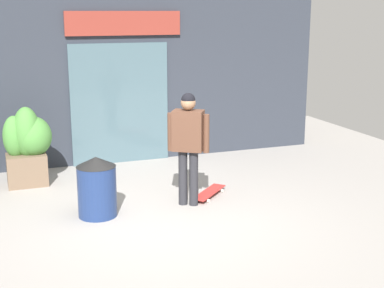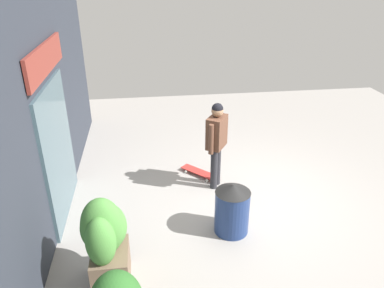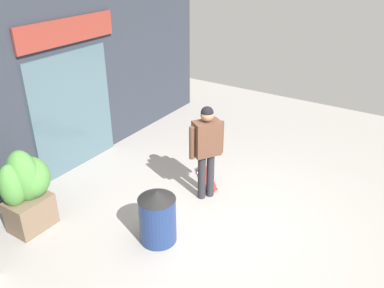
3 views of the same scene
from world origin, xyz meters
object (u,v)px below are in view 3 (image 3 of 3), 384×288
(planter_box_left, at_px, (26,187))
(skateboard, at_px, (207,178))
(skateboarder, at_px, (207,144))
(trash_bin, at_px, (157,216))

(planter_box_left, bearing_deg, skateboard, -32.48)
(skateboarder, bearing_deg, trash_bin, 122.52)
(trash_bin, bearing_deg, skateboard, 7.32)
(skateboarder, distance_m, skateboard, 1.06)
(planter_box_left, distance_m, trash_bin, 2.01)
(skateboarder, relative_size, trash_bin, 1.95)
(skateboard, relative_size, planter_box_left, 0.58)
(skateboarder, height_order, planter_box_left, skateboarder)
(skateboard, xyz_separation_m, planter_box_left, (-2.53, 1.61, 0.63))
(skateboarder, bearing_deg, skateboard, -28.54)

